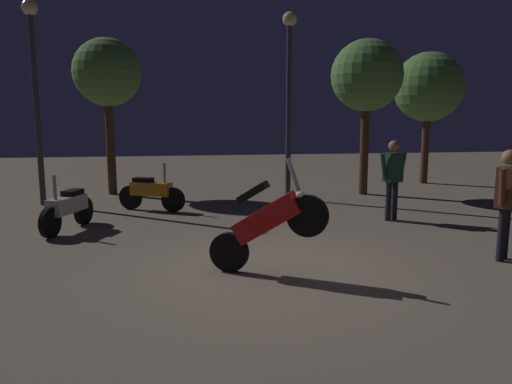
{
  "coord_description": "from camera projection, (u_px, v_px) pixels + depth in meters",
  "views": [
    {
      "loc": [
        -1.2,
        -6.46,
        2.17
      ],
      "look_at": [
        -0.07,
        0.79,
        1.0
      ],
      "focal_mm": 33.66,
      "sensor_mm": 36.0,
      "label": 1
    }
  ],
  "objects": [
    {
      "name": "streetlamp_far",
      "position": [
        289.0,
        82.0,
        12.11
      ],
      "size": [
        0.36,
        0.36,
        4.71
      ],
      "color": "#38383D",
      "rests_on": "ground_plane"
    },
    {
      "name": "tree_right_bg",
      "position": [
        428.0,
        88.0,
        15.12
      ],
      "size": [
        2.17,
        2.17,
        4.15
      ],
      "color": "#4C331E",
      "rests_on": "ground_plane"
    },
    {
      "name": "streetlamp_near",
      "position": [
        35.0,
        77.0,
        11.31
      ],
      "size": [
        0.36,
        0.36,
        4.82
      ],
      "color": "#38383D",
      "rests_on": "ground_plane"
    },
    {
      "name": "person_bystander_far",
      "position": [
        393.0,
        173.0,
        9.89
      ],
      "size": [
        0.66,
        0.32,
        1.67
      ],
      "rotation": [
        0.0,
        0.0,
        1.83
      ],
      "color": "black",
      "rests_on": "ground_plane"
    },
    {
      "name": "ground_plane",
      "position": [
        270.0,
        270.0,
        6.83
      ],
      "size": [
        40.0,
        40.0,
        0.0
      ],
      "primitive_type": "plane",
      "color": "#756656"
    },
    {
      "name": "tree_left_bg",
      "position": [
        367.0,
        77.0,
        12.9
      ],
      "size": [
        1.93,
        1.93,
        4.2
      ],
      "color": "#4C331E",
      "rests_on": "ground_plane"
    },
    {
      "name": "motorcycle_white_parked_left",
      "position": [
        68.0,
        208.0,
        9.07
      ],
      "size": [
        0.67,
        1.59,
        1.11
      ],
      "rotation": [
        0.0,
        0.0,
        4.36
      ],
      "color": "black",
      "rests_on": "ground_plane"
    },
    {
      "name": "motorcycle_orange_parked_right",
      "position": [
        151.0,
        192.0,
        11.01
      ],
      "size": [
        1.53,
        0.82,
        1.11
      ],
      "rotation": [
        0.0,
        0.0,
        5.83
      ],
      "color": "black",
      "rests_on": "ground_plane"
    },
    {
      "name": "tree_center_bg",
      "position": [
        107.0,
        74.0,
        12.89
      ],
      "size": [
        1.82,
        1.82,
        4.23
      ],
      "color": "#4C331E",
      "rests_on": "ground_plane"
    },
    {
      "name": "motorcycle_red_foreground",
      "position": [
        267.0,
        222.0,
        6.49
      ],
      "size": [
        1.55,
        0.79,
        1.63
      ],
      "rotation": [
        0.0,
        0.0,
        -0.43
      ],
      "color": "black",
      "rests_on": "ground_plane"
    },
    {
      "name": "person_rider_beside",
      "position": [
        507.0,
        195.0,
        7.13
      ],
      "size": [
        0.58,
        0.48,
        1.68
      ],
      "rotation": [
        0.0,
        0.0,
        2.24
      ],
      "color": "black",
      "rests_on": "ground_plane"
    }
  ]
}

